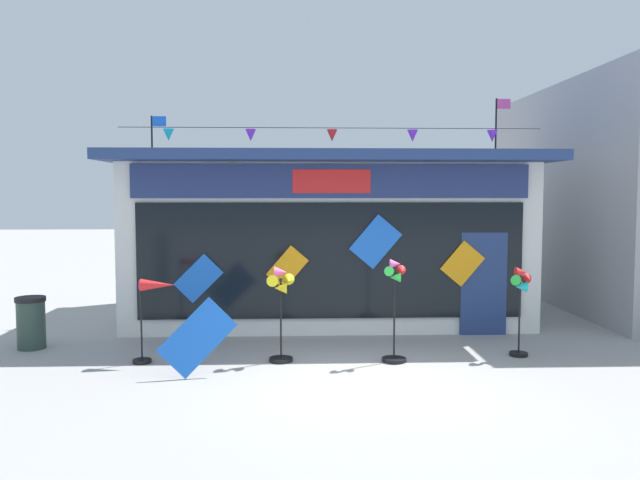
{
  "coord_description": "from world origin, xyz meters",
  "views": [
    {
      "loc": [
        -1.07,
        -9.08,
        2.75
      ],
      "look_at": [
        -0.61,
        2.13,
        1.93
      ],
      "focal_mm": 35.59,
      "sensor_mm": 36.0,
      "label": 1
    }
  ],
  "objects_px": {
    "wind_spinner_center_right": "(521,295)",
    "trash_bin": "(31,322)",
    "kite_shop_building": "(326,236)",
    "wind_spinner_center_left": "(395,303)",
    "wind_spinner_far_left": "(154,301)",
    "display_kite_on_ground": "(197,338)",
    "wind_spinner_left": "(281,300)"
  },
  "relations": [
    {
      "from": "wind_spinner_center_right",
      "to": "trash_bin",
      "type": "relative_size",
      "value": 1.65
    },
    {
      "from": "kite_shop_building",
      "to": "wind_spinner_center_right",
      "type": "xyz_separation_m",
      "value": [
        3.09,
        -3.85,
        -0.75
      ]
    },
    {
      "from": "display_kite_on_ground",
      "to": "wind_spinner_left",
      "type": "bearing_deg",
      "value": 32.27
    },
    {
      "from": "wind_spinner_center_left",
      "to": "wind_spinner_center_right",
      "type": "distance_m",
      "value": 2.19
    },
    {
      "from": "wind_spinner_far_left",
      "to": "wind_spinner_center_left",
      "type": "distance_m",
      "value": 3.91
    },
    {
      "from": "kite_shop_building",
      "to": "display_kite_on_ground",
      "type": "bearing_deg",
      "value": -114.3
    },
    {
      "from": "kite_shop_building",
      "to": "wind_spinner_left",
      "type": "relative_size",
      "value": 5.48
    },
    {
      "from": "trash_bin",
      "to": "display_kite_on_ground",
      "type": "height_order",
      "value": "display_kite_on_ground"
    },
    {
      "from": "kite_shop_building",
      "to": "wind_spinner_far_left",
      "type": "distance_m",
      "value": 5.06
    },
    {
      "from": "wind_spinner_far_left",
      "to": "display_kite_on_ground",
      "type": "xyz_separation_m",
      "value": [
        0.82,
        -0.81,
        -0.43
      ]
    },
    {
      "from": "wind_spinner_center_right",
      "to": "wind_spinner_center_left",
      "type": "bearing_deg",
      "value": -172.91
    },
    {
      "from": "wind_spinner_far_left",
      "to": "wind_spinner_center_right",
      "type": "relative_size",
      "value": 0.9
    },
    {
      "from": "wind_spinner_far_left",
      "to": "wind_spinner_center_right",
      "type": "distance_m",
      "value": 6.08
    },
    {
      "from": "trash_bin",
      "to": "wind_spinner_center_left",
      "type": "bearing_deg",
      "value": -10.4
    },
    {
      "from": "wind_spinner_left",
      "to": "wind_spinner_center_right",
      "type": "relative_size",
      "value": 1.03
    },
    {
      "from": "kite_shop_building",
      "to": "wind_spinner_center_left",
      "type": "height_order",
      "value": "kite_shop_building"
    },
    {
      "from": "wind_spinner_center_right",
      "to": "display_kite_on_ground",
      "type": "bearing_deg",
      "value": -169.59
    },
    {
      "from": "kite_shop_building",
      "to": "trash_bin",
      "type": "relative_size",
      "value": 9.32
    },
    {
      "from": "kite_shop_building",
      "to": "wind_spinner_center_right",
      "type": "relative_size",
      "value": 5.65
    },
    {
      "from": "kite_shop_building",
      "to": "wind_spinner_far_left",
      "type": "height_order",
      "value": "kite_shop_building"
    },
    {
      "from": "wind_spinner_left",
      "to": "wind_spinner_center_right",
      "type": "xyz_separation_m",
      "value": [
        4.03,
        0.19,
        0.03
      ]
    },
    {
      "from": "wind_spinner_center_left",
      "to": "trash_bin",
      "type": "height_order",
      "value": "wind_spinner_center_left"
    },
    {
      "from": "wind_spinner_center_left",
      "to": "trash_bin",
      "type": "bearing_deg",
      "value": 169.6
    },
    {
      "from": "wind_spinner_left",
      "to": "wind_spinner_center_right",
      "type": "height_order",
      "value": "wind_spinner_left"
    },
    {
      "from": "wind_spinner_far_left",
      "to": "trash_bin",
      "type": "relative_size",
      "value": 1.49
    },
    {
      "from": "wind_spinner_center_left",
      "to": "display_kite_on_ground",
      "type": "relative_size",
      "value": 1.54
    },
    {
      "from": "wind_spinner_left",
      "to": "trash_bin",
      "type": "relative_size",
      "value": 1.7
    },
    {
      "from": "wind_spinner_far_left",
      "to": "trash_bin",
      "type": "height_order",
      "value": "wind_spinner_far_left"
    },
    {
      "from": "display_kite_on_ground",
      "to": "wind_spinner_far_left",
      "type": "bearing_deg",
      "value": 135.42
    },
    {
      "from": "wind_spinner_center_right",
      "to": "display_kite_on_ground",
      "type": "distance_m",
      "value": 5.37
    },
    {
      "from": "wind_spinner_far_left",
      "to": "wind_spinner_center_left",
      "type": "xyz_separation_m",
      "value": [
        3.91,
        -0.11,
        -0.05
      ]
    },
    {
      "from": "wind_spinner_far_left",
      "to": "wind_spinner_left",
      "type": "height_order",
      "value": "wind_spinner_left"
    }
  ]
}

